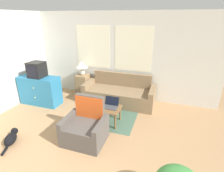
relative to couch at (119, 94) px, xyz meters
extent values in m
cube|color=silver|center=(-0.28, 0.43, 1.04)|extent=(6.10, 0.05, 2.60)
cube|color=white|center=(-0.99, 0.41, 1.29)|extent=(1.10, 0.01, 1.30)
cube|color=white|center=(0.28, 0.41, 1.29)|extent=(1.10, 0.01, 1.30)
cube|color=#476651|center=(-0.06, -0.62, -0.26)|extent=(1.47, 1.83, 0.01)
cube|color=#846B4C|center=(0.00, -0.07, -0.05)|extent=(1.80, 0.83, 0.43)
cube|color=#846B4C|center=(0.00, 0.29, 0.16)|extent=(1.80, 0.12, 0.84)
cube|color=#846B4C|center=(-0.97, -0.07, 0.03)|extent=(0.14, 0.83, 0.58)
cube|color=#846B4C|center=(0.97, -0.07, 0.03)|extent=(0.14, 0.83, 0.58)
cube|color=#514C47|center=(-0.17, -1.97, -0.06)|extent=(0.63, 0.70, 0.42)
cube|color=#514C47|center=(-0.17, -1.67, 0.20)|extent=(0.63, 0.10, 0.92)
cube|color=#514C47|center=(-0.54, -1.97, 0.00)|extent=(0.10, 0.70, 0.54)
cube|color=#514C47|center=(0.19, -1.97, 0.00)|extent=(0.10, 0.70, 0.54)
cube|color=#D1511E|center=(-0.17, -1.73, 0.31)|extent=(0.62, 0.01, 0.67)
cube|color=teal|center=(-2.19, -0.82, 0.15)|extent=(1.17, 0.48, 0.83)
sphere|color=tan|center=(-2.19, -1.06, 0.32)|extent=(0.04, 0.04, 0.04)
sphere|color=tan|center=(-2.19, -1.06, 0.03)|extent=(0.04, 0.04, 0.04)
cube|color=black|center=(-2.19, -0.82, 0.79)|extent=(0.41, 0.40, 0.43)
cube|color=black|center=(-2.19, -1.02, 0.79)|extent=(0.33, 0.01, 0.34)
cube|color=#937551|center=(-1.29, 0.13, 0.08)|extent=(0.39, 0.39, 0.69)
ellipsoid|color=beige|center=(-1.29, 0.13, 0.52)|extent=(0.17, 0.17, 0.19)
cylinder|color=tan|center=(-1.29, 0.13, 0.64)|extent=(0.02, 0.02, 0.06)
cone|color=white|center=(-1.29, 0.13, 0.78)|extent=(0.39, 0.39, 0.20)
cube|color=brown|center=(-0.06, -1.16, 0.13)|extent=(0.82, 0.51, 0.03)
cylinder|color=brown|center=(-0.42, -1.37, -0.08)|extent=(0.04, 0.04, 0.38)
cylinder|color=brown|center=(0.30, -1.37, -0.08)|extent=(0.04, 0.04, 0.38)
cylinder|color=brown|center=(-0.42, -0.96, -0.08)|extent=(0.04, 0.04, 0.38)
cylinder|color=brown|center=(0.30, -0.96, -0.08)|extent=(0.04, 0.04, 0.38)
cube|color=#47474C|center=(0.10, -1.15, 0.15)|extent=(0.34, 0.21, 0.02)
cube|color=black|center=(0.10, -1.01, 0.27)|extent=(0.34, 0.07, 0.21)
cylinder|color=#191E4C|center=(-0.14, -1.22, 0.20)|extent=(0.10, 0.10, 0.11)
cylinder|color=gold|center=(-0.29, -1.10, 0.19)|extent=(0.10, 0.10, 0.10)
ellipsoid|color=black|center=(-1.59, -2.52, -0.16)|extent=(0.34, 0.42, 0.20)
sphere|color=black|center=(-1.68, -2.33, -0.12)|extent=(0.14, 0.14, 0.14)
cylinder|color=black|center=(-1.47, -2.78, -0.21)|extent=(0.13, 0.21, 0.05)
camera|label=1|loc=(1.31, -4.63, 2.18)|focal=28.00mm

